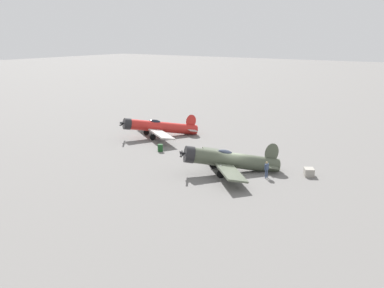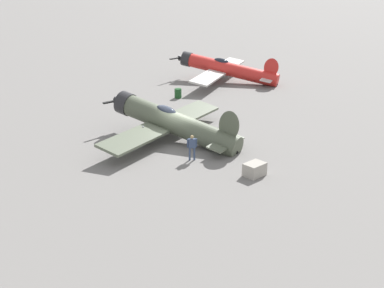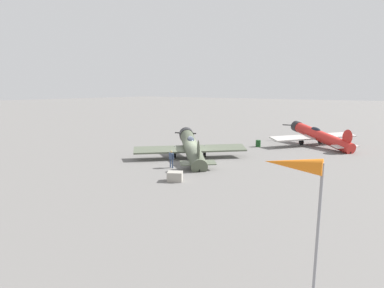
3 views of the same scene
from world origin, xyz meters
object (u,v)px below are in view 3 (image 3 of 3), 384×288
ground_crew_mechanic (171,157)px  airplane_mid_apron (318,136)px  equipment_crate (175,176)px  airplane_foreground (191,147)px  fuel_drum (258,143)px  windsock_mast (294,171)px

ground_crew_mechanic → airplane_mid_apron: bearing=-17.0°
airplane_mid_apron → equipment_crate: (-5.56, -23.72, -1.01)m
airplane_foreground → fuel_drum: size_ratio=11.57×
fuel_drum → windsock_mast: windsock_mast is taller
airplane_mid_apron → equipment_crate: airplane_mid_apron is taller
fuel_drum → airplane_mid_apron: bearing=40.0°
ground_crew_mechanic → windsock_mast: bearing=-123.1°
airplane_mid_apron → fuel_drum: bearing=74.7°
ground_crew_mechanic → equipment_crate: ground_crew_mechanic is taller
airplane_foreground → equipment_crate: bearing=162.0°
airplane_foreground → windsock_mast: windsock_mast is taller
airplane_foreground → fuel_drum: bearing=-58.3°
equipment_crate → fuel_drum: size_ratio=1.73×
airplane_foreground → airplane_mid_apron: bearing=-72.9°
airplane_foreground → ground_crew_mechanic: bearing=143.2°
ground_crew_mechanic → windsock_mast: 20.47m
equipment_crate → airplane_mid_apron: bearing=76.8°
fuel_drum → airplane_foreground: bearing=-104.3°
airplane_foreground → ground_crew_mechanic: size_ratio=6.07×
equipment_crate → fuel_drum: fuel_drum is taller
airplane_mid_apron → fuel_drum: airplane_mid_apron is taller
ground_crew_mechanic → equipment_crate: 4.49m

